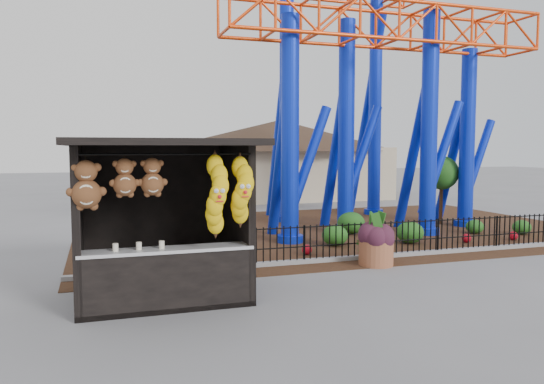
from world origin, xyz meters
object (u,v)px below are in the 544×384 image
object	(u,v)px
roller_coaster	(362,52)
terracotta_planter	(376,253)
potted_plant	(369,248)
prize_booth	(162,222)

from	to	relation	value
roller_coaster	terracotta_planter	xyz separation A→B (m)	(-2.66, -5.94, -6.13)
terracotta_planter	potted_plant	world-z (taller)	potted_plant
potted_plant	terracotta_planter	bearing A→B (deg)	-58.16
prize_booth	roller_coaster	world-z (taller)	roller_coaster
prize_booth	roller_coaster	distance (m)	11.99
roller_coaster	potted_plant	bearing A→B (deg)	-115.56
prize_booth	terracotta_planter	distance (m)	5.76
prize_booth	roller_coaster	size ratio (longest dim) A/B	0.32
terracotta_planter	prize_booth	bearing A→B (deg)	-165.81
terracotta_planter	roller_coaster	bearing A→B (deg)	65.90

